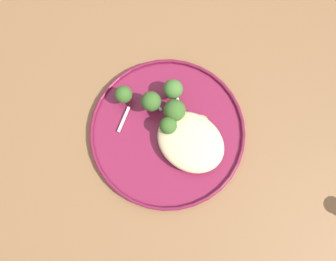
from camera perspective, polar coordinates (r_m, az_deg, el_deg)
ground at (r=1.36m, az=0.75°, el=-6.66°), size 6.00×6.00×0.00m
wooden_dining_table at (r=0.71m, az=1.42°, el=0.08°), size 1.40×1.00×0.74m
dinner_plate at (r=0.62m, az=-0.00°, el=-0.26°), size 0.29×0.29×0.02m
noodle_bed at (r=0.60m, az=3.90°, el=-1.95°), size 0.13×0.10×0.04m
seared_scallop_front_small at (r=0.61m, az=0.04°, el=0.32°), size 0.03×0.03×0.01m
seared_scallop_center_golden at (r=0.61m, az=1.69°, el=-1.58°), size 0.03×0.03×0.01m
seared_scallop_large_seared at (r=0.60m, az=2.09°, el=-3.91°), size 0.03×0.03×0.01m
seared_scallop_rear_pale at (r=0.62m, az=5.55°, el=1.12°), size 0.03×0.03×0.02m
seared_scallop_left_edge at (r=0.60m, az=-0.22°, el=-2.38°), size 0.03×0.03×0.02m
seared_scallop_on_noodles at (r=0.60m, az=6.15°, el=-4.20°), size 0.03×0.03×0.02m
broccoli_floret_right_tilted at (r=0.60m, az=-2.92°, el=4.93°), size 0.04×0.04×0.06m
broccoli_floret_center_pile at (r=0.59m, az=0.96°, el=3.22°), size 0.04×0.04×0.06m
broccoli_floret_near_rim at (r=0.61m, az=0.86°, el=7.03°), size 0.04×0.04×0.05m
broccoli_floret_tall_stalk at (r=0.59m, az=0.12°, el=0.72°), size 0.03×0.03×0.05m
broccoli_floret_rear_charred at (r=0.62m, az=-7.63°, el=6.10°), size 0.03×0.03×0.05m
onion_sliver_short_strip at (r=0.63m, az=1.95°, el=4.55°), size 0.04×0.03×0.00m
onion_sliver_pale_crescent at (r=0.63m, az=-7.57°, el=1.91°), size 0.02×0.05×0.00m
onion_sliver_curled_piece at (r=0.63m, az=-2.18°, el=4.98°), size 0.04×0.02×0.00m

